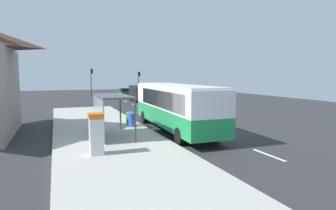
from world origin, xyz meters
name	(u,v)px	position (x,y,z in m)	size (l,w,h in m)	color
ground_plane	(144,109)	(0.00, 14.00, -0.02)	(56.00, 92.00, 0.04)	#2D2D30
sidewalk_platform	(103,133)	(-6.40, 2.00, 0.09)	(6.20, 30.00, 0.18)	#ADAAA3
lane_stripe_seg_0	(269,155)	(0.25, -6.00, 0.01)	(0.16, 2.20, 0.01)	silver
lane_stripe_seg_1	(215,135)	(0.25, -1.00, 0.01)	(0.16, 2.20, 0.01)	silver
lane_stripe_seg_2	(182,123)	(0.25, 4.00, 0.01)	(0.16, 2.20, 0.01)	silver
lane_stripe_seg_3	(161,115)	(0.25, 9.00, 0.01)	(0.16, 2.20, 0.01)	silver
lane_stripe_seg_4	(146,109)	(0.25, 14.00, 0.01)	(0.16, 2.20, 0.01)	silver
lane_stripe_seg_5	(134,105)	(0.25, 19.00, 0.01)	(0.16, 2.20, 0.01)	silver
lane_stripe_seg_6	(125,101)	(0.25, 24.00, 0.01)	(0.16, 2.20, 0.01)	silver
lane_stripe_seg_7	(118,99)	(0.25, 29.00, 0.01)	(0.16, 2.20, 0.01)	silver
bus	(175,105)	(-1.71, 1.06, 1.84)	(2.93, 11.10, 3.21)	#1E8C47
white_van	(139,92)	(2.20, 23.44, 1.34)	(2.20, 5.27, 2.30)	black
sedan_near	(125,92)	(2.30, 33.18, 0.79)	(2.01, 4.48, 1.52)	#195933
ticket_machine	(96,133)	(-7.55, -3.39, 1.17)	(0.66, 0.76, 1.94)	silver
recycling_bin_blue	(132,120)	(-4.20, 2.96, 0.66)	(0.52, 0.52, 0.95)	blue
recycling_bin_green	(130,119)	(-4.20, 3.66, 0.66)	(0.52, 0.52, 0.95)	green
traffic_light_near_side	(139,79)	(5.51, 35.18, 3.03)	(0.49, 0.28, 4.52)	#2D2D2D
traffic_light_far_side	(91,78)	(-3.10, 35.98, 3.34)	(0.49, 0.28, 5.02)	#2D2D2D
bus_shelter	(108,105)	(-6.41, 0.08, 2.10)	(1.80, 4.00, 2.50)	#4C4C51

